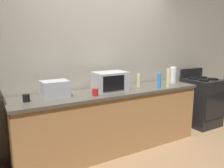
{
  "coord_description": "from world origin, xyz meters",
  "views": [
    {
      "loc": [
        -1.6,
        -2.34,
        1.6
      ],
      "look_at": [
        0.0,
        0.4,
        1.0
      ],
      "focal_mm": 35.86,
      "sensor_mm": 36.0,
      "label": 1
    }
  ],
  "objects_px": {
    "stove_range": "(201,102)",
    "bottle_spray_cleaner": "(159,81)",
    "mug_black": "(26,98)",
    "mug_red": "(95,92)",
    "paper_towel_roll": "(173,75)",
    "microwave": "(110,81)",
    "bottle_vinegar": "(139,80)",
    "bottle_hand_soap": "(168,78)",
    "toaster_oven": "(55,89)"
  },
  "relations": [
    {
      "from": "stove_range",
      "to": "mug_red",
      "type": "bearing_deg",
      "value": -176.12
    },
    {
      "from": "paper_towel_roll",
      "to": "bottle_vinegar",
      "type": "height_order",
      "value": "paper_towel_roll"
    },
    {
      "from": "toaster_oven",
      "to": "bottle_spray_cleaner",
      "type": "height_order",
      "value": "bottle_spray_cleaner"
    },
    {
      "from": "microwave",
      "to": "bottle_vinegar",
      "type": "relative_size",
      "value": 2.32
    },
    {
      "from": "mug_red",
      "to": "paper_towel_roll",
      "type": "bearing_deg",
      "value": 7.45
    },
    {
      "from": "stove_range",
      "to": "paper_towel_roll",
      "type": "distance_m",
      "value": 0.94
    },
    {
      "from": "stove_range",
      "to": "bottle_hand_soap",
      "type": "relative_size",
      "value": 3.74
    },
    {
      "from": "stove_range",
      "to": "mug_red",
      "type": "distance_m",
      "value": 2.4
    },
    {
      "from": "stove_range",
      "to": "paper_towel_roll",
      "type": "relative_size",
      "value": 4.0
    },
    {
      "from": "toaster_oven",
      "to": "mug_black",
      "type": "relative_size",
      "value": 3.76
    },
    {
      "from": "microwave",
      "to": "bottle_vinegar",
      "type": "xyz_separation_m",
      "value": [
        0.5,
        -0.02,
        -0.03
      ]
    },
    {
      "from": "stove_range",
      "to": "paper_towel_roll",
      "type": "bearing_deg",
      "value": 176.15
    },
    {
      "from": "toaster_oven",
      "to": "mug_red",
      "type": "relative_size",
      "value": 3.35
    },
    {
      "from": "stove_range",
      "to": "paper_towel_roll",
      "type": "xyz_separation_m",
      "value": [
        -0.75,
        0.05,
        0.57
      ]
    },
    {
      "from": "stove_range",
      "to": "mug_red",
      "type": "height_order",
      "value": "stove_range"
    },
    {
      "from": "bottle_vinegar",
      "to": "mug_red",
      "type": "bearing_deg",
      "value": -167.36
    },
    {
      "from": "toaster_oven",
      "to": "paper_towel_roll",
      "type": "bearing_deg",
      "value": -0.28
    },
    {
      "from": "stove_range",
      "to": "bottle_vinegar",
      "type": "bearing_deg",
      "value": 178.8
    },
    {
      "from": "bottle_spray_cleaner",
      "to": "mug_red",
      "type": "xyz_separation_m",
      "value": [
        -1.07,
        0.03,
        -0.07
      ]
    },
    {
      "from": "bottle_vinegar",
      "to": "bottle_hand_soap",
      "type": "relative_size",
      "value": 0.72
    },
    {
      "from": "mug_red",
      "to": "stove_range",
      "type": "bearing_deg",
      "value": 3.88
    },
    {
      "from": "stove_range",
      "to": "mug_black",
      "type": "height_order",
      "value": "stove_range"
    },
    {
      "from": "microwave",
      "to": "mug_black",
      "type": "bearing_deg",
      "value": -177.23
    },
    {
      "from": "stove_range",
      "to": "bottle_hand_soap",
      "type": "height_order",
      "value": "bottle_hand_soap"
    },
    {
      "from": "toaster_oven",
      "to": "mug_black",
      "type": "bearing_deg",
      "value": -169.3
    },
    {
      "from": "paper_towel_roll",
      "to": "mug_red",
      "type": "bearing_deg",
      "value": -172.55
    },
    {
      "from": "bottle_hand_soap",
      "to": "mug_red",
      "type": "bearing_deg",
      "value": 177.98
    },
    {
      "from": "bottle_spray_cleaner",
      "to": "bottle_vinegar",
      "type": "bearing_deg",
      "value": 134.84
    },
    {
      "from": "toaster_oven",
      "to": "bottle_vinegar",
      "type": "xyz_separation_m",
      "value": [
        1.32,
        -0.03,
        -0.0
      ]
    },
    {
      "from": "bottle_vinegar",
      "to": "stove_range",
      "type": "bearing_deg",
      "value": -1.2
    },
    {
      "from": "paper_towel_roll",
      "to": "mug_black",
      "type": "relative_size",
      "value": 2.99
    },
    {
      "from": "bottle_vinegar",
      "to": "microwave",
      "type": "bearing_deg",
      "value": 178.1
    },
    {
      "from": "stove_range",
      "to": "bottle_spray_cleaner",
      "type": "bearing_deg",
      "value": -171.4
    },
    {
      "from": "microwave",
      "to": "mug_black",
      "type": "distance_m",
      "value": 1.18
    },
    {
      "from": "bottle_spray_cleaner",
      "to": "mug_black",
      "type": "distance_m",
      "value": 1.92
    },
    {
      "from": "paper_towel_roll",
      "to": "bottle_spray_cleaner",
      "type": "distance_m",
      "value": 0.58
    },
    {
      "from": "bottle_vinegar",
      "to": "mug_black",
      "type": "height_order",
      "value": "bottle_vinegar"
    },
    {
      "from": "stove_range",
      "to": "mug_black",
      "type": "distance_m",
      "value": 3.22
    },
    {
      "from": "mug_black",
      "to": "toaster_oven",
      "type": "bearing_deg",
      "value": 10.7
    },
    {
      "from": "microwave",
      "to": "stove_range",
      "type": "bearing_deg",
      "value": -1.37
    },
    {
      "from": "paper_towel_roll",
      "to": "bottle_spray_cleaner",
      "type": "relative_size",
      "value": 1.16
    },
    {
      "from": "stove_range",
      "to": "bottle_spray_cleaner",
      "type": "xyz_separation_m",
      "value": [
        -1.28,
        -0.19,
        0.55
      ]
    },
    {
      "from": "microwave",
      "to": "mug_red",
      "type": "bearing_deg",
      "value": -148.98
    },
    {
      "from": "bottle_spray_cleaner",
      "to": "paper_towel_roll",
      "type": "bearing_deg",
      "value": 24.71
    },
    {
      "from": "paper_towel_roll",
      "to": "bottle_spray_cleaner",
      "type": "height_order",
      "value": "paper_towel_roll"
    },
    {
      "from": "mug_black",
      "to": "mug_red",
      "type": "relative_size",
      "value": 0.89
    },
    {
      "from": "bottle_vinegar",
      "to": "bottle_hand_soap",
      "type": "bearing_deg",
      "value": -30.47
    },
    {
      "from": "microwave",
      "to": "bottle_vinegar",
      "type": "distance_m",
      "value": 0.51
    },
    {
      "from": "microwave",
      "to": "mug_black",
      "type": "xyz_separation_m",
      "value": [
        -1.18,
        -0.06,
        -0.09
      ]
    },
    {
      "from": "microwave",
      "to": "toaster_oven",
      "type": "relative_size",
      "value": 1.41
    }
  ]
}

